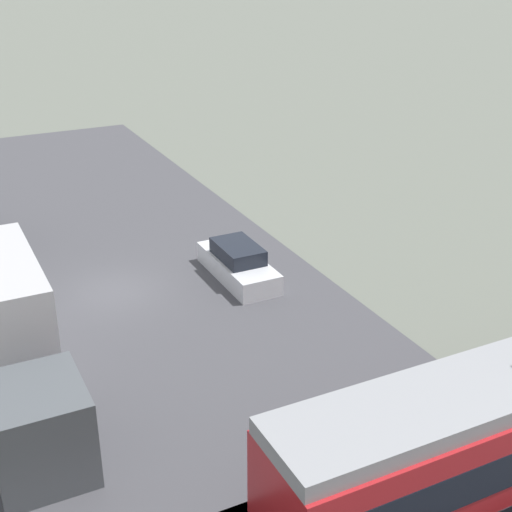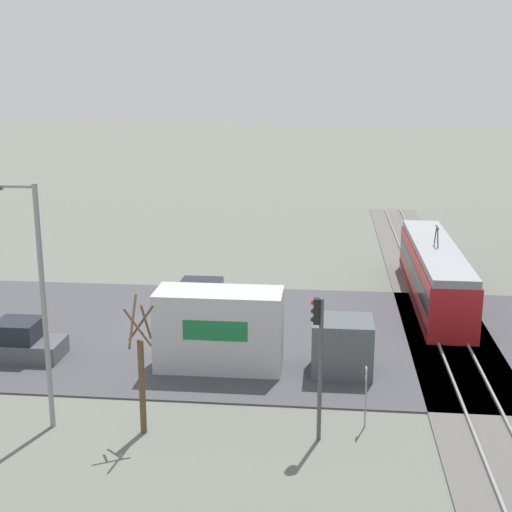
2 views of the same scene
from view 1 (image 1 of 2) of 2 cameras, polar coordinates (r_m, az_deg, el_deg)
name	(u,v)px [view 1 (image 1 of 2)]	position (r m, az deg, el deg)	size (l,w,h in m)	color
ground_plane	(114,293)	(28.33, -11.32, -2.92)	(320.00, 320.00, 0.00)	#60665B
road_surface	(114,292)	(28.32, -11.33, -2.85)	(16.21, 51.57, 0.08)	#424247
box_truck	(10,337)	(22.64, -19.10, -6.16)	(2.41, 9.84, 3.67)	#4C5156
sedan_car_0	(238,264)	(28.62, -1.45, -0.63)	(1.71, 4.55, 1.44)	silver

